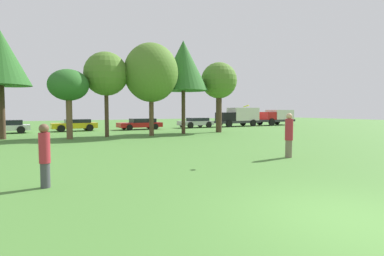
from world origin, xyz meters
TOP-DOWN VIEW (x-y plane):
  - ground_plane at (0.00, 0.00)m, footprint 120.00×120.00m
  - person_thrower at (-4.86, 5.15)m, footprint 0.28×0.28m
  - person_catcher at (4.57, 5.73)m, footprint 0.34×0.34m
  - frisbee at (2.13, 5.59)m, footprint 0.24×0.23m
  - tree_1 at (-7.00, 21.00)m, footprint 3.93×3.93m
  - tree_2 at (-2.85, 18.98)m, footprint 2.75×2.75m
  - tree_3 at (-0.15, 19.47)m, footprint 3.29×3.29m
  - tree_4 at (3.24, 18.90)m, footprint 4.27×4.27m
  - tree_5 at (6.38, 19.46)m, footprint 4.27×4.27m
  - tree_6 at (10.03, 19.43)m, footprint 3.29×3.29m
  - parked_car_white at (-7.21, 27.07)m, footprint 3.93×2.10m
  - parked_car_yellow at (-1.51, 27.27)m, footprint 4.18×1.98m
  - parked_car_red at (4.89, 26.62)m, footprint 4.61×2.12m
  - parked_car_silver at (11.66, 26.69)m, footprint 4.05×2.18m
  - delivery_truck_black at (17.82, 26.66)m, footprint 6.17×2.37m
  - delivery_truck_red at (24.19, 26.73)m, footprint 5.38×2.60m

SIDE VIEW (x-z plane):
  - ground_plane at x=0.00m, z-range 0.00..0.00m
  - parked_car_red at x=4.89m, z-range 0.04..1.20m
  - parked_car_white at x=-7.21m, z-range 0.04..1.21m
  - parked_car_yellow at x=-1.51m, z-range 0.05..1.21m
  - parked_car_silver at x=11.66m, z-range 0.07..1.21m
  - person_thrower at x=-4.86m, z-range 0.04..1.73m
  - person_catcher at x=4.57m, z-range 0.03..1.93m
  - delivery_truck_red at x=24.19m, z-range 0.16..2.23m
  - delivery_truck_black at x=17.82m, z-range 0.10..2.44m
  - frisbee at x=2.13m, z-range 2.14..2.26m
  - tree_2 at x=-2.85m, z-range 1.28..6.18m
  - tree_6 at x=10.03m, z-range 1.48..7.89m
  - tree_3 at x=-0.15m, z-range 1.54..7.96m
  - tree_4 at x=3.24m, z-range 1.33..8.66m
  - tree_1 at x=-7.00m, z-range 1.84..9.53m
  - tree_5 at x=6.38m, z-range 1.84..9.83m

